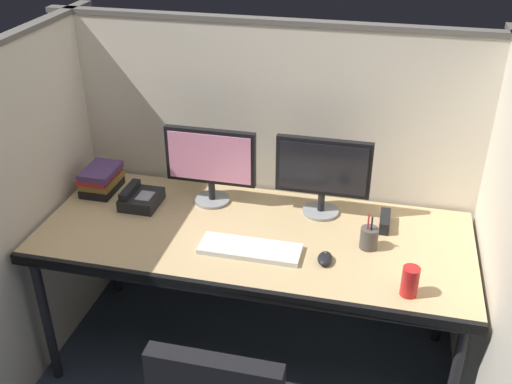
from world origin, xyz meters
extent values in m
cube|color=beige|center=(0.00, 0.74, 0.78)|extent=(2.20, 0.05, 1.55)
cube|color=#605B56|center=(0.00, 0.74, 1.56)|extent=(2.21, 0.06, 0.02)
cube|color=beige|center=(-0.99, 0.20, 0.78)|extent=(0.05, 1.40, 1.55)
cube|color=#605B56|center=(-0.99, 0.20, 1.56)|extent=(0.06, 1.41, 0.02)
cube|color=beige|center=(0.99, 0.20, 0.78)|extent=(0.05, 1.40, 1.55)
cube|color=tan|center=(0.00, 0.30, 0.72)|extent=(1.90, 0.80, 0.04)
cube|color=black|center=(0.00, -0.09, 0.72)|extent=(1.90, 0.02, 0.05)
cylinder|color=black|center=(-0.89, -0.04, 0.35)|extent=(0.04, 0.04, 0.70)
cylinder|color=black|center=(-0.89, 0.64, 0.35)|extent=(0.04, 0.04, 0.70)
cylinder|color=black|center=(0.89, 0.64, 0.35)|extent=(0.04, 0.04, 0.70)
cylinder|color=gray|center=(-0.26, 0.53, 0.75)|extent=(0.17, 0.17, 0.01)
cylinder|color=black|center=(-0.26, 0.53, 0.80)|extent=(0.03, 0.03, 0.09)
cube|color=black|center=(-0.26, 0.53, 0.98)|extent=(0.43, 0.03, 0.27)
cube|color=pink|center=(-0.26, 0.51, 0.98)|extent=(0.39, 0.01, 0.23)
cylinder|color=gray|center=(0.26, 0.54, 0.75)|extent=(0.17, 0.17, 0.01)
cylinder|color=black|center=(0.26, 0.54, 0.80)|extent=(0.03, 0.03, 0.09)
cube|color=black|center=(0.26, 0.54, 0.98)|extent=(0.43, 0.03, 0.27)
cube|color=black|center=(0.26, 0.52, 0.98)|extent=(0.39, 0.01, 0.23)
cube|color=silver|center=(0.02, 0.16, 0.75)|extent=(0.43, 0.15, 0.02)
ellipsoid|color=black|center=(0.34, 0.16, 0.76)|extent=(0.06, 0.10, 0.03)
cylinder|color=#59595B|center=(0.34, 0.18, 0.77)|extent=(0.01, 0.01, 0.01)
cube|color=black|center=(-0.58, 0.42, 0.77)|extent=(0.17, 0.19, 0.06)
cube|color=black|center=(-0.63, 0.42, 0.81)|extent=(0.04, 0.17, 0.03)
cube|color=gray|center=(-0.55, 0.41, 0.80)|extent=(0.07, 0.09, 0.00)
cube|color=black|center=(-0.82, 0.50, 0.76)|extent=(0.15, 0.21, 0.04)
cube|color=olive|center=(-0.82, 0.51, 0.80)|extent=(0.15, 0.21, 0.03)
cube|color=#B22626|center=(-0.83, 0.50, 0.82)|extent=(0.15, 0.21, 0.02)
cube|color=#4C3366|center=(-0.82, 0.50, 0.85)|extent=(0.15, 0.21, 0.03)
cylinder|color=#4C4742|center=(0.50, 0.30, 0.79)|extent=(0.08, 0.08, 0.09)
cylinder|color=red|center=(0.49, 0.30, 0.83)|extent=(0.01, 0.01, 0.16)
cylinder|color=#263FB2|center=(0.51, 0.30, 0.82)|extent=(0.01, 0.01, 0.14)
cylinder|color=black|center=(0.51, 0.29, 0.82)|extent=(0.01, 0.01, 0.15)
cylinder|color=red|center=(0.67, 0.02, 0.80)|extent=(0.07, 0.07, 0.12)
cube|color=black|center=(0.56, 0.48, 0.77)|extent=(0.04, 0.15, 0.06)
camera|label=1|loc=(0.52, -1.84, 2.18)|focal=41.71mm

